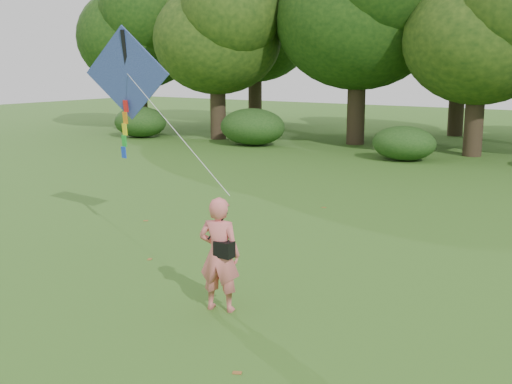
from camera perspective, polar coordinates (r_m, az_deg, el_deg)
The scene contains 6 objects.
ground at distance 10.59m, azimuth -0.34°, elevation -10.54°, with size 100.00×100.00×0.00m, color #265114.
man_kite_flyer at distance 10.36m, azimuth -3.27°, elevation -5.55°, with size 0.69×0.45×1.88m, color #E76E6C.
crossbody_bag at distance 10.23m, azimuth -2.86°, elevation -5.04°, with size 0.43×0.20×0.73m.
flying_kite at distance 14.45m, azimuth -11.37°, elevation 10.05°, with size 5.50×2.68×2.90m.
shrub_band at distance 26.66m, azimuth 20.02°, elevation 4.03°, with size 39.15×3.22×1.88m.
fallen_leaves at distance 12.04m, azimuth 7.92°, elevation -7.87°, with size 10.77×15.45×0.01m.
Camera 1 is at (5.50, -8.14, 3.95)m, focal length 45.00 mm.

